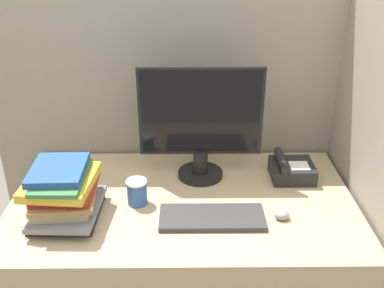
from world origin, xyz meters
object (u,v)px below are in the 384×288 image
at_px(monitor, 201,124).
at_px(mouse, 282,215).
at_px(keyboard, 212,217).
at_px(coffee_cup, 137,192).
at_px(desk_telephone, 291,170).
at_px(book_stack, 64,194).

distance_m(monitor, mouse, 0.49).
height_order(keyboard, coffee_cup, coffee_cup).
relative_size(coffee_cup, desk_telephone, 0.56).
xyz_separation_m(keyboard, desk_telephone, (0.35, 0.31, 0.03)).
distance_m(keyboard, mouse, 0.26).
distance_m(monitor, desk_telephone, 0.44).
relative_size(keyboard, desk_telephone, 2.16).
distance_m(mouse, desk_telephone, 0.32).
bearing_deg(book_stack, desk_telephone, 17.11).
relative_size(keyboard, book_stack, 1.26).
bearing_deg(coffee_cup, mouse, -11.40).
bearing_deg(desk_telephone, mouse, -107.32).
bearing_deg(monitor, desk_telephone, -3.15).
height_order(coffee_cup, book_stack, book_stack).
bearing_deg(mouse, keyboard, -179.31).
distance_m(mouse, coffee_cup, 0.56).
height_order(mouse, coffee_cup, coffee_cup).
xyz_separation_m(monitor, mouse, (0.29, -0.32, -0.22)).
bearing_deg(mouse, book_stack, 178.13).
distance_m(monitor, book_stack, 0.61).
relative_size(mouse, desk_telephone, 0.31).
xyz_separation_m(coffee_cup, book_stack, (-0.26, -0.08, 0.05)).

